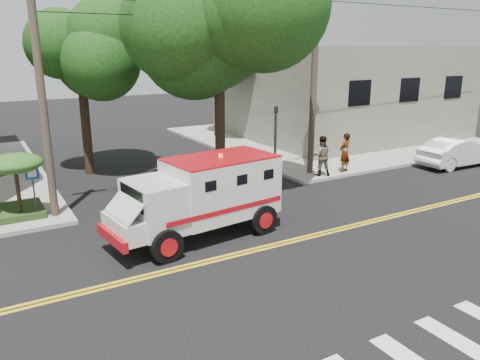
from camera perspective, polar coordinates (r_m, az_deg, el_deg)
ground at (r=15.04m, az=4.15°, el=-7.97°), size 100.00×100.00×0.00m
sidewalk_ne at (r=33.26m, az=10.49°, el=5.20°), size 17.00×17.00×0.15m
building_right at (r=34.21m, az=12.15°, el=10.60°), size 14.00×12.00×6.00m
utility_pole_left at (r=17.56m, az=-23.02°, el=9.51°), size 0.28×0.28×9.00m
utility_pole_right at (r=22.56m, az=8.95°, el=11.68°), size 0.28×0.28×9.00m
tree_main at (r=20.10m, az=-1.04°, el=19.08°), size 6.08×5.70×9.85m
tree_left at (r=23.70m, az=-18.09°, el=14.29°), size 4.48×4.20×7.70m
tree_right at (r=31.81m, az=1.61°, el=15.88°), size 4.80×4.50×8.20m
traffic_signal at (r=20.89m, az=4.34°, el=5.21°), size 0.15×0.18×3.60m
accessibility_sign at (r=18.21m, az=-23.90°, el=-0.49°), size 0.45×0.10×2.02m
armored_truck at (r=15.26m, az=-4.62°, el=-1.66°), size 5.93×2.88×2.61m
parked_sedan at (r=27.21m, az=24.97°, el=3.10°), size 4.63×1.74×1.51m
pedestrian_a at (r=23.53m, az=12.66°, el=3.30°), size 0.80×0.63×1.92m
pedestrian_b at (r=22.57m, az=9.88°, el=2.92°), size 1.16×1.06×1.92m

